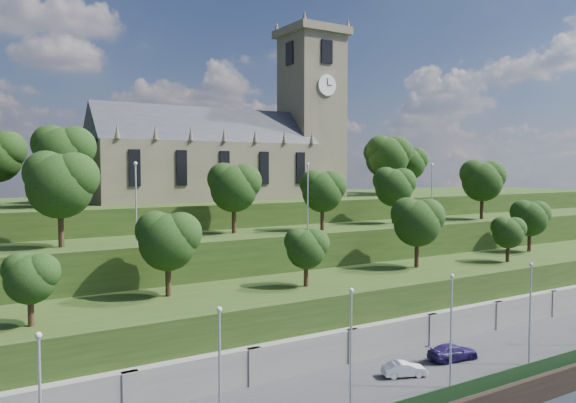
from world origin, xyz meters
TOP-DOWN VIEW (x-y plane):
  - promenade at (0.00, 6.00)m, footprint 160.00×12.00m
  - fence at (0.00, 0.60)m, footprint 160.00×0.10m
  - retaining_wall at (0.00, 11.97)m, footprint 160.00×2.10m
  - embankment_lower at (0.00, 18.00)m, footprint 160.00×12.00m
  - embankment_upper at (0.00, 29.00)m, footprint 160.00×10.00m
  - hilltop at (0.00, 50.00)m, footprint 160.00×32.00m
  - church at (0.79, 45.98)m, footprint 38.60×12.35m
  - trees_lower at (3.78, 18.71)m, footprint 68.06×8.44m
  - trees_upper at (1.90, 28.17)m, footprint 64.43×8.64m
  - trees_hilltop at (-1.00, 44.23)m, footprint 75.12×16.35m
  - lamp_posts_promenade at (-2.00, 2.50)m, footprint 60.36×0.36m
  - lamp_posts_upper at (0.00, 26.00)m, footprint 40.36×0.36m
  - car_middle at (-3.43, 6.20)m, footprint 3.93×2.58m
  - car_right at (3.21, 6.93)m, footprint 5.16×2.68m

SIDE VIEW (x-z plane):
  - promenade at x=0.00m, z-range 0.00..2.00m
  - retaining_wall at x=0.00m, z-range 0.00..5.00m
  - fence at x=0.00m, z-range 2.00..3.20m
  - car_middle at x=-3.43m, z-range 2.00..3.23m
  - car_right at x=3.21m, z-range 2.00..3.43m
  - embankment_lower at x=0.00m, z-range 0.00..8.00m
  - embankment_upper at x=0.00m, z-range 0.00..12.00m
  - lamp_posts_promenade at x=-2.00m, z-range 2.63..11.78m
  - hilltop at x=0.00m, z-range 0.00..15.00m
  - trees_lower at x=3.78m, z-range 8.78..16.89m
  - lamp_posts_upper at x=0.00m, z-range 12.61..20.70m
  - trees_upper at x=1.90m, z-range 13.12..22.22m
  - trees_hilltop at x=-1.00m, z-range 16.46..26.41m
  - church at x=0.79m, z-range 8.72..36.32m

